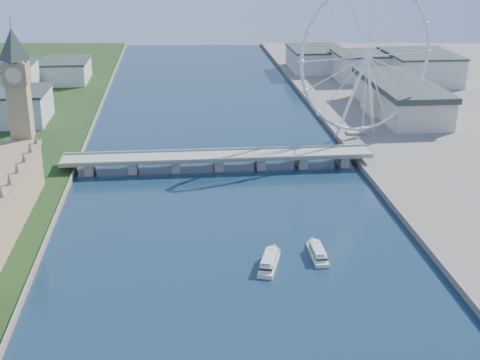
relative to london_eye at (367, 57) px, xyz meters
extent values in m
cube|color=tan|center=(-247.98, -77.08, -24.52)|extent=(13.00, 13.00, 80.00)
cube|color=#937A59|center=(-247.98, -77.08, 7.48)|extent=(15.00, 15.00, 14.00)
pyramid|color=#2D3833|center=(-247.98, -77.08, 35.48)|extent=(20.02, 20.02, 20.00)
cube|color=gray|center=(-119.98, -55.08, -59.02)|extent=(220.00, 22.00, 2.00)
cube|color=gray|center=(-209.98, -55.08, -63.77)|extent=(6.00, 20.00, 7.50)
cube|color=gray|center=(-179.98, -55.08, -63.77)|extent=(6.00, 20.00, 7.50)
cube|color=gray|center=(-149.98, -55.08, -63.77)|extent=(6.00, 20.00, 7.50)
cube|color=gray|center=(-119.98, -55.08, -63.77)|extent=(6.00, 20.00, 7.50)
cube|color=gray|center=(-89.98, -55.08, -63.77)|extent=(6.00, 20.00, 7.50)
cube|color=gray|center=(-59.98, -55.08, -63.77)|extent=(6.00, 20.00, 7.50)
cube|color=gray|center=(-29.98, -55.08, -63.77)|extent=(6.00, 20.00, 7.50)
torus|color=silver|center=(0.02, -0.08, 0.48)|extent=(113.60, 39.12, 118.60)
cylinder|color=silver|center=(0.02, -0.08, 0.48)|extent=(7.25, 6.61, 6.00)
cube|color=gray|center=(-2.98, 9.92, -63.52)|extent=(14.00, 10.00, 2.00)
cube|color=beige|center=(-279.98, 74.92, -51.52)|extent=(40.00, 60.00, 26.00)
cube|color=beige|center=(-319.98, 164.92, -48.52)|extent=(60.00, 80.00, 32.00)
cube|color=beige|center=(-269.98, 244.92, -53.52)|extent=(50.00, 70.00, 22.00)
cube|color=beige|center=(60.02, 224.92, -50.52)|extent=(60.00, 60.00, 28.00)
cube|color=beige|center=(120.02, 204.92, -49.52)|extent=(70.00, 90.00, 30.00)
cube|color=beige|center=(20.02, 284.92, -52.52)|extent=(60.00, 80.00, 24.00)
camera|label=1|loc=(-147.91, -505.23, 90.04)|focal=50.00mm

